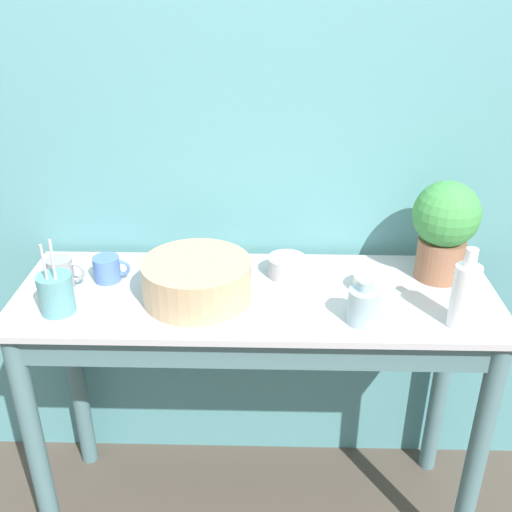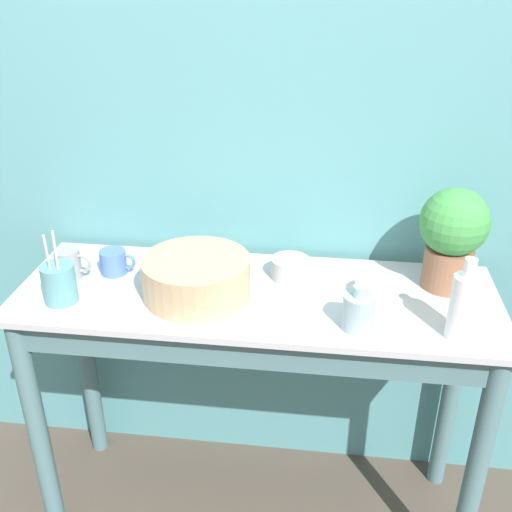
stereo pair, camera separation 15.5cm
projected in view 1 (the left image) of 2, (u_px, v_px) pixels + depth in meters
wall_back at (258, 160)px, 1.90m from camera, size 6.00×0.05×2.40m
counter_table at (256, 352)px, 1.85m from camera, size 1.42×0.50×0.89m
potted_plant at (445, 225)px, 1.78m from camera, size 0.20×0.20×0.31m
bowl_wash_large at (197, 280)px, 1.72m from camera, size 0.31×0.31×0.12m
bottle_tall at (465, 295)px, 1.57m from camera, size 0.07×0.07×0.23m
bottle_short at (364, 305)px, 1.61m from camera, size 0.09×0.09×0.13m
mug_grey at (62, 273)px, 1.78m from camera, size 0.11×0.08×0.09m
mug_blue at (108, 269)px, 1.82m from camera, size 0.11×0.08×0.08m
bowl_small_cream at (373, 283)px, 1.77m from camera, size 0.11×0.11×0.05m
bowl_small_steel at (287, 266)px, 1.85m from camera, size 0.12×0.12×0.06m
utensil_cup at (56, 293)px, 1.65m from camera, size 0.10×0.10×0.23m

